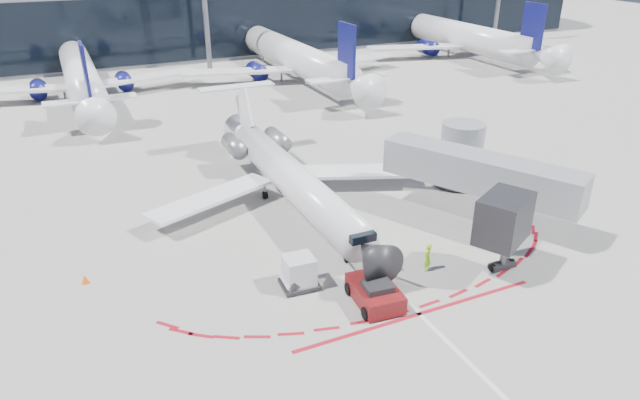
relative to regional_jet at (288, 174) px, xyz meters
name	(u,v)px	position (x,y,z in m)	size (l,w,h in m)	color
ground	(323,220)	(1.07, -3.66, -2.11)	(260.00, 260.00, 0.00)	gray
apron_centerline	(311,208)	(1.07, -1.66, -2.10)	(0.25, 40.00, 0.01)	silver
apron_stop_bar	(419,314)	(1.07, -15.16, -2.10)	(14.00, 0.25, 0.01)	maroon
jet_bridge	(474,171)	(10.86, -6.67, 0.90)	(10.03, 15.20, 4.90)	gray
regional_jet	(288,174)	(0.00, 0.00, 0.00)	(20.45, 25.22, 6.32)	silver
pushback_tug	(375,293)	(-0.49, -13.33, -1.50)	(2.54, 5.38, 1.38)	#5A0C0D
ramp_worker	(427,257)	(3.75, -11.85, -1.25)	(0.63, 0.41, 1.72)	#ABFF1A
uld_container	(299,273)	(-3.51, -10.34, -1.19)	(2.08, 1.80, 1.86)	black
safety_cone_left	(85,279)	(-14.10, -5.07, -1.84)	(0.39, 0.39, 0.55)	#F95905
safety_cone_right	(393,301)	(0.29, -13.88, -1.87)	(0.34, 0.34, 0.47)	#F95905
bg_airliner_0	(76,51)	(-11.03, 36.91, 3.09)	(32.14, 34.03, 10.40)	silver
bg_airliner_1	(294,35)	(14.91, 34.79, 3.47)	(34.51, 36.54, 11.16)	silver
bg_airliner_2	(460,16)	(44.18, 38.96, 3.68)	(35.77, 37.87, 11.57)	silver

